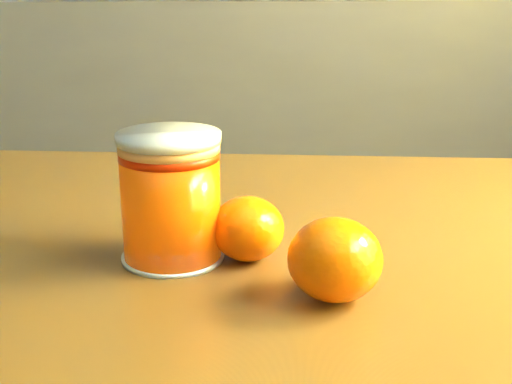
{
  "coord_description": "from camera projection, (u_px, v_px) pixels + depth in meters",
  "views": [
    {
      "loc": [
        0.76,
        -0.26,
        0.97
      ],
      "look_at": [
        0.8,
        0.27,
        0.8
      ],
      "focal_mm": 50.0,
      "sensor_mm": 36.0,
      "label": 1
    }
  ],
  "objects": [
    {
      "name": "orange_front",
      "position": [
        335.0,
        259.0,
        0.48
      ],
      "size": [
        0.08,
        0.08,
        0.06
      ],
      "primitive_type": "ellipsoid",
      "rotation": [
        0.0,
        0.0,
        -0.34
      ],
      "color": "#FF6605",
      "rests_on": "table"
    },
    {
      "name": "orange_back",
      "position": [
        248.0,
        228.0,
        0.55
      ],
      "size": [
        0.06,
        0.06,
        0.05
      ],
      "primitive_type": "ellipsoid",
      "rotation": [
        0.0,
        0.0,
        0.13
      ],
      "color": "#FF6605",
      "rests_on": "table"
    },
    {
      "name": "juice_glass",
      "position": [
        171.0,
        198.0,
        0.54
      ],
      "size": [
        0.08,
        0.08,
        0.1
      ],
      "rotation": [
        0.0,
        0.0,
        -0.12
      ],
      "color": "#F25104",
      "rests_on": "table"
    }
  ]
}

